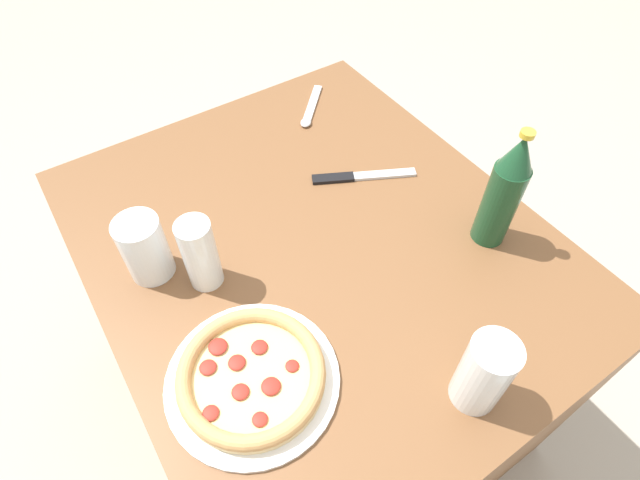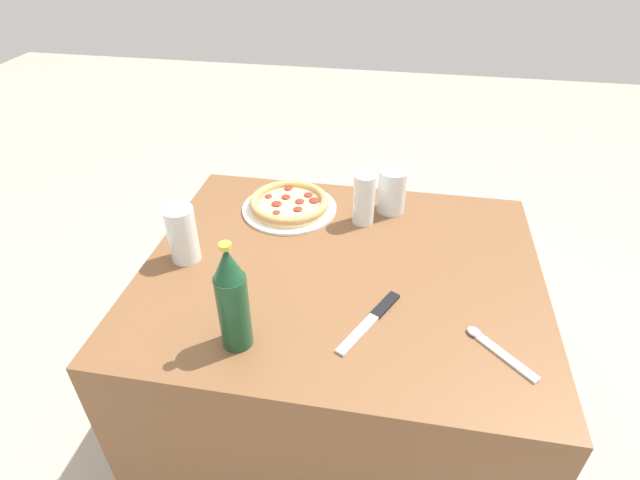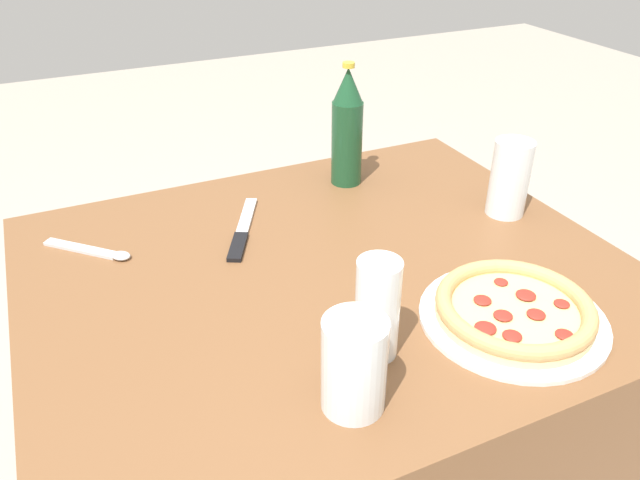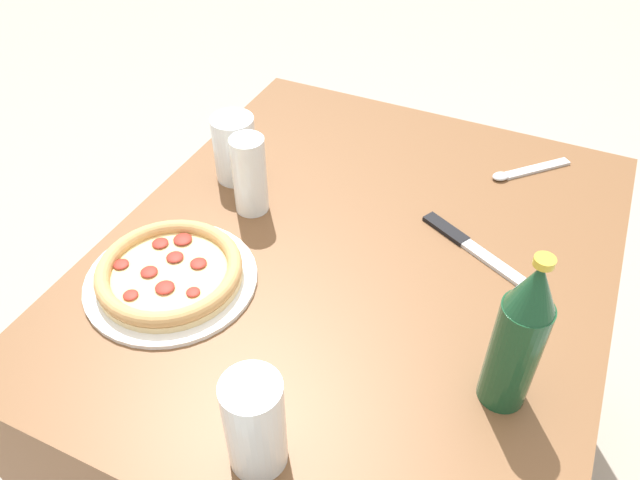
% 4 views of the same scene
% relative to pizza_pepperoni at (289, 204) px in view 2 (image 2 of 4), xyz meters
% --- Properties ---
extents(ground_plane, '(8.00, 8.00, 0.00)m').
position_rel_pizza_pepperoni_xyz_m(ground_plane, '(0.19, -0.25, -0.73)').
color(ground_plane, '#A89E8E').
extents(table, '(1.00, 0.84, 0.71)m').
position_rel_pizza_pepperoni_xyz_m(table, '(0.19, -0.25, -0.37)').
color(table, brown).
rests_on(table, ground_plane).
extents(pizza_pepperoni, '(0.28, 0.28, 0.04)m').
position_rel_pizza_pepperoni_xyz_m(pizza_pepperoni, '(0.00, 0.00, 0.00)').
color(pizza_pepperoni, white).
rests_on(pizza_pepperoni, table).
extents(glass_cola, '(0.08, 0.08, 0.13)m').
position_rel_pizza_pepperoni_xyz_m(glass_cola, '(0.30, 0.05, 0.04)').
color(glass_cola, white).
rests_on(glass_cola, table).
extents(glass_water, '(0.07, 0.07, 0.15)m').
position_rel_pizza_pepperoni_xyz_m(glass_water, '(-0.21, -0.28, 0.05)').
color(glass_water, white).
rests_on(glass_water, table).
extents(glass_orange_juice, '(0.06, 0.06, 0.15)m').
position_rel_pizza_pepperoni_xyz_m(glass_orange_juice, '(0.22, -0.03, 0.05)').
color(glass_orange_juice, white).
rests_on(glass_orange_juice, table).
extents(beer_bottle, '(0.07, 0.07, 0.26)m').
position_rel_pizza_pepperoni_xyz_m(beer_bottle, '(0.01, -0.54, 0.10)').
color(beer_bottle, '#194728').
rests_on(beer_bottle, table).
extents(knife, '(0.13, 0.22, 0.01)m').
position_rel_pizza_pepperoni_xyz_m(knife, '(0.29, -0.42, -0.02)').
color(knife, black).
rests_on(knife, table).
extents(spoon, '(0.14, 0.14, 0.01)m').
position_rel_pizza_pepperoni_xyz_m(spoon, '(0.54, -0.46, -0.01)').
color(spoon, silver).
rests_on(spoon, table).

